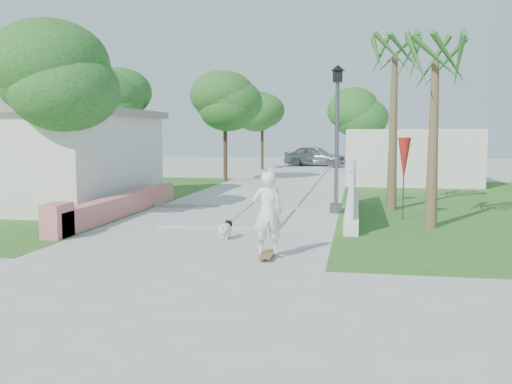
% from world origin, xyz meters
% --- Properties ---
extents(ground, '(90.00, 90.00, 0.00)m').
position_xyz_m(ground, '(0.00, 0.00, 0.00)').
color(ground, '#B7B7B2').
rests_on(ground, ground).
extents(path_strip, '(3.20, 36.00, 0.06)m').
position_xyz_m(path_strip, '(0.00, 20.00, 0.03)').
color(path_strip, '#B7B7B2').
rests_on(path_strip, ground).
extents(curb, '(6.50, 0.25, 0.10)m').
position_xyz_m(curb, '(0.00, 6.00, 0.05)').
color(curb, '#999993').
rests_on(curb, ground).
extents(grass_left, '(8.00, 20.00, 0.01)m').
position_xyz_m(grass_left, '(-7.00, 8.00, 0.01)').
color(grass_left, '#30611E').
rests_on(grass_left, ground).
extents(grass_right, '(8.00, 20.00, 0.01)m').
position_xyz_m(grass_right, '(7.00, 8.00, 0.01)').
color(grass_right, '#30611E').
rests_on(grass_right, ground).
extents(pink_wall, '(0.45, 8.20, 0.80)m').
position_xyz_m(pink_wall, '(-3.30, 3.55, 0.31)').
color(pink_wall, '#D6776D').
rests_on(pink_wall, ground).
extents(house_left, '(8.40, 7.40, 3.23)m').
position_xyz_m(house_left, '(-8.00, 6.00, 1.64)').
color(house_left, silver).
rests_on(house_left, ground).
extents(lattice_fence, '(0.35, 7.00, 1.50)m').
position_xyz_m(lattice_fence, '(3.40, 5.00, 0.54)').
color(lattice_fence, white).
rests_on(lattice_fence, ground).
extents(building_right, '(6.00, 8.00, 2.60)m').
position_xyz_m(building_right, '(6.00, 18.00, 1.30)').
color(building_right, silver).
rests_on(building_right, ground).
extents(street_lamp, '(0.44, 0.44, 4.44)m').
position_xyz_m(street_lamp, '(2.90, 5.50, 2.43)').
color(street_lamp, '#59595E').
rests_on(street_lamp, ground).
extents(bollard, '(0.14, 0.14, 1.09)m').
position_xyz_m(bollard, '(0.20, 10.00, 0.58)').
color(bollard, white).
rests_on(bollard, ground).
extents(patio_umbrella, '(0.36, 0.36, 2.30)m').
position_xyz_m(patio_umbrella, '(4.80, 4.50, 1.69)').
color(patio_umbrella, '#59595E').
rests_on(patio_umbrella, ground).
extents(tree_left_near, '(3.60, 3.60, 5.28)m').
position_xyz_m(tree_left_near, '(-4.48, 2.98, 3.82)').
color(tree_left_near, '#4C3826').
rests_on(tree_left_near, ground).
extents(tree_left_mid, '(3.20, 3.20, 4.85)m').
position_xyz_m(tree_left_mid, '(-5.48, 8.48, 3.50)').
color(tree_left_mid, '#4C3826').
rests_on(tree_left_mid, ground).
extents(tree_path_left, '(3.40, 3.40, 5.23)m').
position_xyz_m(tree_path_left, '(-2.98, 15.98, 3.82)').
color(tree_path_left, '#4C3826').
rests_on(tree_path_left, ground).
extents(tree_path_right, '(3.00, 3.00, 4.79)m').
position_xyz_m(tree_path_right, '(3.22, 19.98, 3.49)').
color(tree_path_right, '#4C3826').
rests_on(tree_path_right, ground).
extents(tree_path_far, '(3.20, 3.20, 5.17)m').
position_xyz_m(tree_path_far, '(-2.78, 25.98, 3.82)').
color(tree_path_far, '#4C3826').
rests_on(tree_path_far, ground).
extents(palm_far, '(1.80, 1.80, 5.30)m').
position_xyz_m(palm_far, '(4.60, 6.50, 4.48)').
color(palm_far, brown).
rests_on(palm_far, ground).
extents(palm_near, '(1.80, 1.80, 4.70)m').
position_xyz_m(palm_near, '(5.40, 3.20, 3.95)').
color(palm_near, brown).
rests_on(palm_near, ground).
extents(skateboarder, '(1.59, 2.46, 1.69)m').
position_xyz_m(skateboarder, '(1.22, -0.26, 0.75)').
color(skateboarder, olive).
rests_on(skateboarder, ground).
extents(dog, '(0.33, 0.64, 0.44)m').
position_xyz_m(dog, '(0.58, 0.73, 0.24)').
color(dog, silver).
rests_on(dog, ground).
extents(parked_car, '(4.74, 2.72, 1.52)m').
position_xyz_m(parked_car, '(0.48, 29.73, 0.76)').
color(parked_car, '#979A9E').
rests_on(parked_car, ground).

